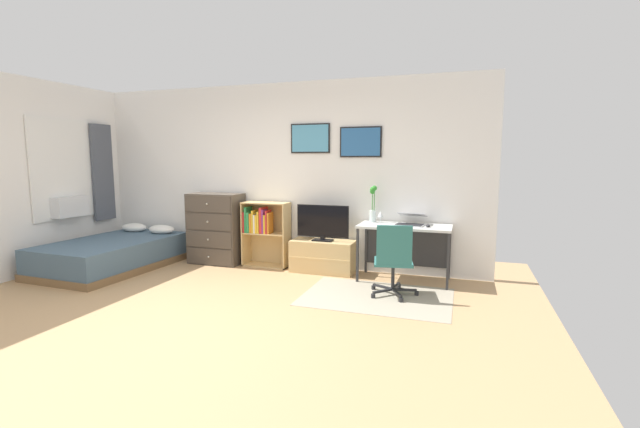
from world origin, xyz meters
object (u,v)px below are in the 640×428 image
Objects in this scene: wine_glass at (380,215)px; office_chair at (394,259)px; bed at (113,254)px; tv_stand at (323,256)px; bookshelf at (263,228)px; dresser at (216,228)px; television at (323,223)px; desk at (405,235)px; laptop at (411,220)px; bamboo_vase at (373,204)px; computer_mouse at (428,226)px.

office_chair is at bearing -66.51° from wine_glass.
tv_stand is (2.99, 0.79, 0.01)m from bed.
bookshelf reaches higher than wine_glass.
dresser reaches higher than bed.
bookshelf is 1.07× the size of tv_stand.
television reaches higher than desk.
laptop is (4.20, 0.78, 0.58)m from bed.
office_chair is (2.08, -0.86, -0.11)m from bookshelf.
computer_mouse is at bearing -15.48° from bamboo_vase.
tv_stand is at bearing 90.00° from television.
bamboo_vase is (3.68, 0.87, 0.76)m from bed.
bookshelf is 0.97m from television.
wine_glass is (1.80, -0.21, 0.31)m from bookshelf.
dresser is 1.12× the size of bookshelf.
bookshelf reaches higher than office_chair.
television reaches higher than computer_mouse.
bookshelf is at bearing -175.43° from laptop.
office_chair reaches higher than bed.
dresser is 2.16× the size of bamboo_vase.
bed is at bearing -165.62° from television.
bamboo_vase is at bearing 2.21° from dresser.
dresser is at bearing 177.90° from computer_mouse.
bookshelf is at bearing 146.60° from office_chair.
computer_mouse is (2.40, -0.18, 0.19)m from bookshelf.
laptop is at bearing -0.22° from tv_stand.
tv_stand is 1.55m from computer_mouse.
dresser reaches higher than bookshelf.
bamboo_vase is at bearing 121.77° from wine_glass.
dresser is 2.95m from laptop.
dresser is at bearing 153.47° from office_chair.
tv_stand is at bearing 179.59° from desk.
dresser is 2.46m from bamboo_vase.
desk is (2.87, 0.01, 0.06)m from dresser.
wine_glass reaches higher than office_chair.
tv_stand is (0.96, -0.05, -0.34)m from bookshelf.
bookshelf is 1.02m from tv_stand.
office_chair is (4.11, -0.03, 0.24)m from bed.
television is 7.25× the size of computer_mouse.
wine_glass reaches higher than laptop.
laptop is 2.36× the size of wine_glass.
bed is 2.22m from bookshelf.
wine_glass reaches higher than tv_stand.
bed is 2.35× the size of office_chair.
bookshelf is at bearing 173.20° from wine_glass.
bed is at bearing -170.76° from wine_glass.
laptop reaches higher than bed.
television is 1.51× the size of bamboo_vase.
bookshelf reaches higher than bed.
dresser is 2.87m from desk.
desk is 2.80× the size of laptop.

